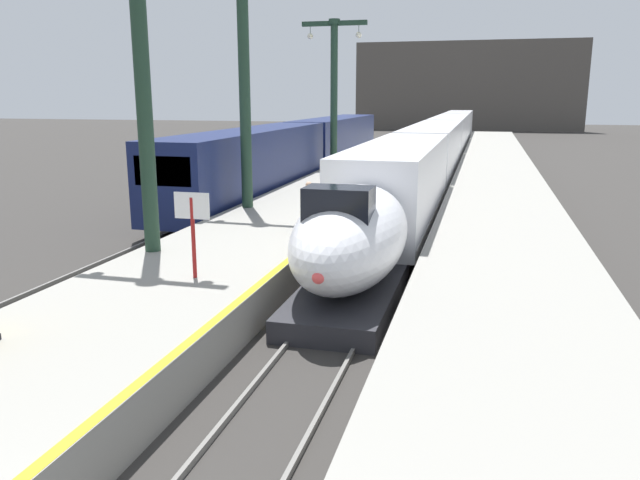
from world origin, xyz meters
TOP-DOWN VIEW (x-y plane):
  - platform_left at (-4.05, 24.75)m, footprint 4.80×110.00m
  - platform_right at (4.05, 24.75)m, footprint 4.80×110.00m
  - platform_left_safety_stripe at (-1.77, 24.75)m, footprint 0.20×107.80m
  - rail_main_left at (-0.75, 27.50)m, footprint 0.08×110.00m
  - rail_main_right at (0.75, 27.50)m, footprint 0.08×110.00m
  - rail_secondary_left at (-8.85, 27.50)m, footprint 0.08×110.00m
  - rail_secondary_right at (-7.35, 27.50)m, footprint 0.08×110.00m
  - highspeed_train_main at (0.00, 46.04)m, footprint 2.92×75.57m
  - regional_train_adjacent at (-8.10, 35.51)m, footprint 2.85×36.60m
  - station_column_mid at (-5.90, 12.62)m, footprint 4.00×0.68m
  - station_column_far at (-5.90, 20.16)m, footprint 4.00×0.68m
  - station_column_distant at (-5.90, 35.04)m, footprint 4.00×0.68m
  - passenger_near_edge at (-2.17, 16.10)m, footprint 0.22×0.57m
  - rolling_suitcase at (-2.23, 16.59)m, footprint 0.40×0.22m
  - departure_info_board at (-3.50, 10.42)m, footprint 0.90×0.10m
  - terminus_back_wall at (0.00, 102.00)m, footprint 36.00×2.00m

SIDE VIEW (x-z plane):
  - rail_main_left at x=-0.75m, z-range 0.00..0.12m
  - rail_main_right at x=0.75m, z-range 0.00..0.12m
  - rail_secondary_left at x=-8.85m, z-range 0.00..0.12m
  - rail_secondary_right at x=-7.35m, z-range 0.00..0.12m
  - platform_left at x=-4.05m, z-range 0.00..1.05m
  - platform_right at x=4.05m, z-range 0.00..1.05m
  - platform_left_safety_stripe at x=-1.77m, z-range 1.05..1.06m
  - rolling_suitcase at x=-2.23m, z-range 0.86..1.85m
  - highspeed_train_main at x=0.00m, z-range 0.17..3.77m
  - passenger_near_edge at x=-2.17m, z-range 1.19..2.88m
  - regional_train_adjacent at x=-8.10m, z-range 0.23..4.03m
  - departure_info_board at x=-3.50m, z-range 1.50..3.62m
  - station_column_mid at x=-5.90m, z-range 1.97..10.79m
  - station_column_distant at x=-5.90m, z-range 1.97..10.86m
  - terminus_back_wall at x=0.00m, z-range 0.00..14.00m
  - station_column_far at x=-5.90m, z-range 2.01..12.28m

